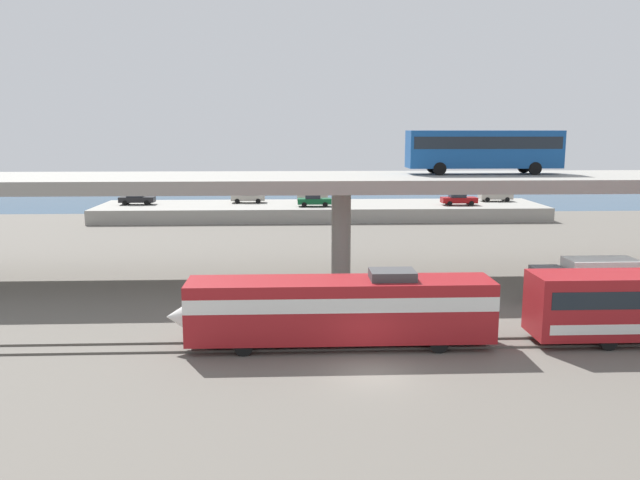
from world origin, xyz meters
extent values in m
plane|color=#605B54|center=(0.00, 0.00, 0.00)|extent=(260.00, 260.00, 0.00)
cube|color=#59544C|center=(0.00, 3.27, 0.06)|extent=(110.00, 0.12, 0.12)
cube|color=#59544C|center=(0.00, 4.73, 0.06)|extent=(110.00, 0.12, 0.12)
cube|color=maroon|center=(-1.25, 4.00, 2.08)|extent=(16.33, 3.00, 3.20)
cube|color=silver|center=(-1.25, 4.00, 2.66)|extent=(16.33, 3.04, 0.77)
cone|color=silver|center=(-9.42, 4.00, 1.76)|extent=(2.23, 2.85, 2.85)
cube|color=black|center=(-7.75, 4.00, 2.98)|extent=(2.23, 2.70, 1.02)
cube|color=#3F3F42|center=(1.53, 4.00, 3.93)|extent=(2.40, 1.80, 0.50)
cylinder|color=black|center=(-6.36, 2.65, 0.48)|extent=(0.96, 0.18, 0.96)
cylinder|color=black|center=(-6.36, 5.35, 0.48)|extent=(0.96, 0.18, 0.96)
cylinder|color=black|center=(3.85, 2.65, 0.48)|extent=(0.96, 0.18, 0.96)
cylinder|color=black|center=(3.85, 5.35, 0.48)|extent=(0.96, 0.18, 0.96)
cylinder|color=black|center=(12.93, 2.65, 0.46)|extent=(0.92, 0.18, 0.92)
cylinder|color=black|center=(12.93, 5.35, 0.46)|extent=(0.92, 0.18, 0.92)
cube|color=gray|center=(0.00, 20.00, 7.58)|extent=(96.00, 10.57, 0.98)
cylinder|color=gray|center=(0.00, 20.00, 3.54)|extent=(1.50, 1.50, 7.09)
cube|color=#14478C|center=(11.27, 21.05, 10.02)|extent=(12.00, 2.55, 2.90)
cube|color=black|center=(11.27, 21.05, 10.54)|extent=(11.52, 2.59, 0.93)
cube|color=black|center=(17.22, 21.05, 10.37)|extent=(0.08, 2.30, 1.74)
cylinder|color=black|center=(14.99, 22.26, 8.57)|extent=(1.00, 0.26, 1.00)
cylinder|color=black|center=(14.99, 19.84, 8.57)|extent=(1.00, 0.26, 1.00)
cylinder|color=black|center=(7.55, 22.26, 8.57)|extent=(1.00, 0.26, 1.00)
cylinder|color=black|center=(7.55, 19.84, 8.57)|extent=(1.00, 0.26, 1.00)
cube|color=#515459|center=(13.34, 11.96, 1.44)|extent=(2.00, 2.30, 2.00)
cube|color=silver|center=(16.84, 11.96, 1.74)|extent=(4.60, 2.30, 2.60)
cylinder|color=black|center=(13.63, 10.87, 0.44)|extent=(0.88, 0.28, 0.88)
cylinder|color=black|center=(13.63, 13.05, 0.44)|extent=(0.88, 0.28, 0.88)
cylinder|color=black|center=(17.85, 10.87, 0.44)|extent=(0.88, 0.28, 0.88)
cylinder|color=black|center=(17.85, 13.05, 0.44)|extent=(0.88, 0.28, 0.88)
cube|color=gray|center=(0.00, 55.00, 0.89)|extent=(57.98, 11.86, 1.78)
cube|color=maroon|center=(17.88, 53.06, 2.45)|extent=(4.56, 1.87, 0.70)
cube|color=#1E232B|center=(17.66, 53.06, 3.04)|extent=(2.00, 1.65, 0.48)
cylinder|color=black|center=(19.30, 53.95, 2.10)|extent=(0.64, 0.20, 0.64)
cylinder|color=black|center=(19.30, 52.17, 2.10)|extent=(0.64, 0.20, 0.64)
cylinder|color=black|center=(16.47, 53.95, 2.10)|extent=(0.64, 0.20, 0.64)
cylinder|color=black|center=(16.47, 52.17, 2.10)|extent=(0.64, 0.20, 0.64)
cube|color=#9E998C|center=(-9.73, 56.95, 2.45)|extent=(4.47, 1.83, 0.70)
cube|color=#1E232B|center=(-9.50, 56.95, 3.04)|extent=(1.96, 1.61, 0.48)
cylinder|color=black|center=(-11.11, 56.09, 2.10)|extent=(0.64, 0.20, 0.64)
cylinder|color=black|center=(-11.11, 57.82, 2.10)|extent=(0.64, 0.20, 0.64)
cylinder|color=black|center=(-8.34, 56.09, 2.10)|extent=(0.64, 0.20, 0.64)
cylinder|color=black|center=(-8.34, 57.82, 2.10)|extent=(0.64, 0.20, 0.64)
cube|color=#0C4C26|center=(-0.96, 52.49, 2.45)|extent=(4.29, 1.76, 0.70)
cube|color=#1E232B|center=(-1.18, 52.49, 3.04)|extent=(1.89, 1.55, 0.48)
cylinder|color=black|center=(0.37, 53.32, 2.10)|extent=(0.64, 0.20, 0.64)
cylinder|color=black|center=(0.37, 51.65, 2.10)|extent=(0.64, 0.20, 0.64)
cylinder|color=black|center=(-2.29, 53.32, 2.10)|extent=(0.64, 0.20, 0.64)
cylinder|color=black|center=(-2.29, 51.65, 2.10)|extent=(0.64, 0.20, 0.64)
cube|color=#9E998C|center=(24.05, 57.34, 2.45)|extent=(4.40, 1.85, 0.70)
cube|color=#1E232B|center=(24.27, 57.34, 3.04)|extent=(1.94, 1.63, 0.48)
cylinder|color=black|center=(22.68, 56.46, 2.10)|extent=(0.64, 0.20, 0.64)
cylinder|color=black|center=(22.68, 58.22, 2.10)|extent=(0.64, 0.20, 0.64)
cylinder|color=black|center=(25.41, 56.46, 2.10)|extent=(0.64, 0.20, 0.64)
cylinder|color=black|center=(25.41, 58.22, 2.10)|extent=(0.64, 0.20, 0.64)
cube|color=#9E998C|center=(-1.08, 57.18, 2.45)|extent=(4.12, 1.88, 0.70)
cube|color=#1E232B|center=(-0.88, 57.18, 3.04)|extent=(1.81, 1.66, 0.48)
cylinder|color=black|center=(-2.36, 56.29, 2.10)|extent=(0.64, 0.20, 0.64)
cylinder|color=black|center=(-2.36, 58.08, 2.10)|extent=(0.64, 0.20, 0.64)
cylinder|color=black|center=(0.19, 56.29, 2.10)|extent=(0.64, 0.20, 0.64)
cylinder|color=black|center=(0.19, 58.08, 2.10)|extent=(0.64, 0.20, 0.64)
cube|color=black|center=(-24.12, 55.48, 2.45)|extent=(4.53, 1.74, 0.70)
cube|color=#1E232B|center=(-24.34, 55.48, 3.04)|extent=(1.99, 1.53, 0.48)
cylinder|color=black|center=(-22.71, 56.30, 2.10)|extent=(0.64, 0.20, 0.64)
cylinder|color=black|center=(-22.71, 54.65, 2.10)|extent=(0.64, 0.20, 0.64)
cylinder|color=black|center=(-25.52, 56.30, 2.10)|extent=(0.64, 0.20, 0.64)
cylinder|color=black|center=(-25.52, 54.65, 2.10)|extent=(0.64, 0.20, 0.64)
cube|color=navy|center=(0.00, 78.00, 0.00)|extent=(140.00, 36.00, 0.01)
camera|label=1|loc=(-3.78, -29.23, 11.63)|focal=36.08mm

